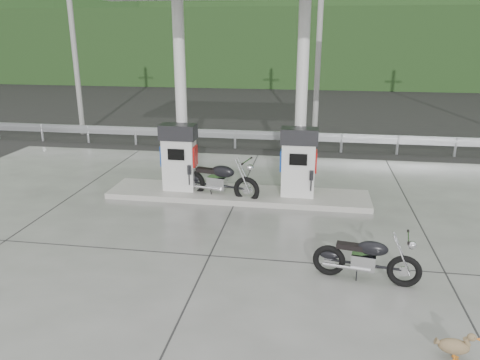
# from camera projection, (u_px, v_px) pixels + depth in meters

# --- Properties ---
(ground) EXTENTS (160.00, 160.00, 0.00)m
(ground) POSITION_uv_depth(u_px,v_px,m) (220.00, 236.00, 10.33)
(ground) COLOR black
(ground) RESTS_ON ground
(forecourt_apron) EXTENTS (18.00, 14.00, 0.02)m
(forecourt_apron) POSITION_uv_depth(u_px,v_px,m) (220.00, 236.00, 10.33)
(forecourt_apron) COLOR slate
(forecourt_apron) RESTS_ON ground
(pump_island) EXTENTS (7.00, 1.40, 0.15)m
(pump_island) POSITION_uv_depth(u_px,v_px,m) (238.00, 195.00, 12.65)
(pump_island) COLOR gray
(pump_island) RESTS_ON forecourt_apron
(gas_pump_left) EXTENTS (0.95, 0.55, 1.80)m
(gas_pump_left) POSITION_uv_depth(u_px,v_px,m) (179.00, 157.00, 12.59)
(gas_pump_left) COLOR silver
(gas_pump_left) RESTS_ON pump_island
(gas_pump_right) EXTENTS (0.95, 0.55, 1.80)m
(gas_pump_right) POSITION_uv_depth(u_px,v_px,m) (298.00, 162.00, 12.12)
(gas_pump_right) COLOR silver
(gas_pump_right) RESTS_ON pump_island
(canopy_column_left) EXTENTS (0.30, 0.30, 5.00)m
(canopy_column_left) POSITION_uv_depth(u_px,v_px,m) (181.00, 96.00, 12.48)
(canopy_column_left) COLOR silver
(canopy_column_left) RESTS_ON pump_island
(canopy_column_right) EXTENTS (0.30, 0.30, 5.00)m
(canopy_column_right) POSITION_uv_depth(u_px,v_px,m) (301.00, 98.00, 12.00)
(canopy_column_right) COLOR silver
(canopy_column_right) RESTS_ON pump_island
(guardrail) EXTENTS (26.00, 0.16, 1.42)m
(guardrail) POSITION_uv_depth(u_px,v_px,m) (261.00, 131.00, 17.64)
(guardrail) COLOR #9B9FA3
(guardrail) RESTS_ON ground
(road) EXTENTS (60.00, 7.00, 0.01)m
(road) POSITION_uv_depth(u_px,v_px,m) (270.00, 131.00, 21.15)
(road) COLOR black
(road) RESTS_ON ground
(utility_pole_a) EXTENTS (0.22, 0.22, 8.00)m
(utility_pole_a) POSITION_uv_depth(u_px,v_px,m) (73.00, 39.00, 19.23)
(utility_pole_a) COLOR gray
(utility_pole_a) RESTS_ON ground
(utility_pole_b) EXTENTS (0.22, 0.22, 8.00)m
(utility_pole_b) POSITION_uv_depth(u_px,v_px,m) (319.00, 39.00, 17.74)
(utility_pole_b) COLOR gray
(utility_pole_b) RESTS_ON ground
(tree_band) EXTENTS (80.00, 6.00, 6.00)m
(tree_band) POSITION_uv_depth(u_px,v_px,m) (292.00, 47.00, 37.62)
(tree_band) COLOR black
(tree_band) RESTS_ON ground
(forested_hills) EXTENTS (100.00, 40.00, 140.00)m
(forested_hills) POSITION_uv_depth(u_px,v_px,m) (302.00, 62.00, 66.75)
(forested_hills) COLOR black
(forested_hills) RESTS_ON ground
(motorcycle_left) EXTENTS (2.23, 1.14, 1.01)m
(motorcycle_left) POSITION_uv_depth(u_px,v_px,m) (219.00, 181.00, 12.41)
(motorcycle_left) COLOR black
(motorcycle_left) RESTS_ON forecourt_apron
(motorcycle_right) EXTENTS (1.85, 0.84, 0.84)m
(motorcycle_right) POSITION_uv_depth(u_px,v_px,m) (366.00, 259.00, 8.35)
(motorcycle_right) COLOR black
(motorcycle_right) RESTS_ON forecourt_apron
(duck) EXTENTS (0.52, 0.19, 0.37)m
(duck) POSITION_uv_depth(u_px,v_px,m) (454.00, 347.00, 6.41)
(duck) COLOR brown
(duck) RESTS_ON forecourt_apron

